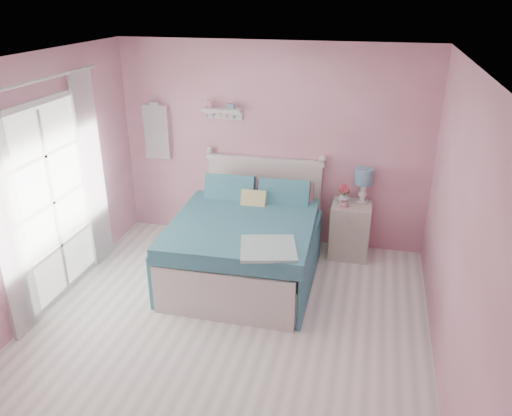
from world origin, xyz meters
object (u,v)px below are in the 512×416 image
at_px(table_lamp, 364,179).
at_px(teacup, 344,205).
at_px(bed, 247,243).
at_px(vase, 344,197).
at_px(nightstand, 350,230).

height_order(table_lamp, teacup, table_lamp).
bearing_deg(bed, table_lamp, 31.97).
relative_size(vase, teacup, 1.63).
height_order(nightstand, teacup, teacup).
height_order(bed, teacup, bed).
distance_m(bed, nightstand, 1.38).
height_order(nightstand, table_lamp, table_lamp).
bearing_deg(table_lamp, bed, -145.99).
xyz_separation_m(bed, nightstand, (1.16, 0.75, -0.05)).
bearing_deg(bed, vase, 34.80).
distance_m(bed, vase, 1.36).
bearing_deg(teacup, table_lamp, 47.87).
bearing_deg(nightstand, table_lamp, 44.79).
bearing_deg(teacup, vase, 98.94).
height_order(vase, teacup, vase).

